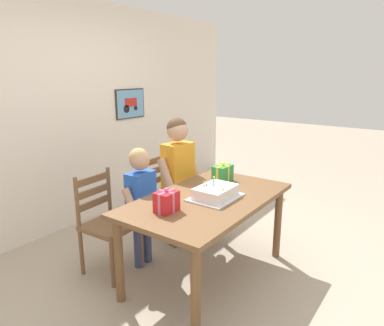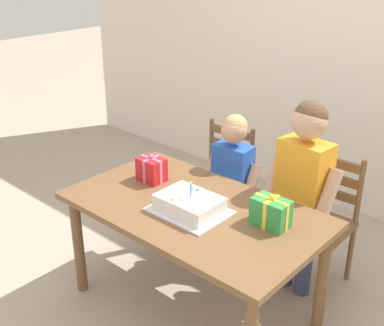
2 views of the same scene
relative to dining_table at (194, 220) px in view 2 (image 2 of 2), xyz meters
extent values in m
plane|color=tan|center=(0.00, 0.00, -0.66)|extent=(20.00, 20.00, 0.00)
cube|color=silver|center=(0.00, 1.95, 0.64)|extent=(6.40, 0.08, 2.60)
cube|color=brown|center=(0.00, 0.00, 0.08)|extent=(1.55, 0.90, 0.04)
cylinder|color=brown|center=(-0.70, -0.37, -0.30)|extent=(0.07, 0.07, 0.71)
cylinder|color=brown|center=(-0.70, 0.37, -0.30)|extent=(0.07, 0.07, 0.71)
cylinder|color=brown|center=(0.70, 0.37, -0.30)|extent=(0.07, 0.07, 0.71)
cube|color=silver|center=(0.02, -0.06, 0.10)|extent=(0.44, 0.34, 0.01)
cube|color=white|center=(0.02, -0.06, 0.15)|extent=(0.36, 0.26, 0.09)
cylinder|color=#33ADE5|center=(0.02, -0.05, 0.23)|extent=(0.01, 0.01, 0.07)
sphere|color=yellow|center=(0.02, -0.05, 0.28)|extent=(0.02, 0.02, 0.02)
sphere|color=purple|center=(-0.02, 0.00, 0.20)|extent=(0.01, 0.01, 0.01)
sphere|color=orange|center=(-0.02, -0.16, 0.20)|extent=(0.01, 0.01, 0.01)
sphere|color=blue|center=(0.01, 0.02, 0.20)|extent=(0.02, 0.02, 0.02)
sphere|color=yellow|center=(0.01, -0.13, 0.20)|extent=(0.01, 0.01, 0.01)
sphere|color=orange|center=(-0.03, 0.02, 0.20)|extent=(0.02, 0.02, 0.02)
cube|color=red|center=(-0.44, 0.08, 0.17)|extent=(0.17, 0.13, 0.16)
cube|color=#DB668E|center=(-0.44, 0.08, 0.17)|extent=(0.18, 0.02, 0.16)
cube|color=#DB668E|center=(-0.44, 0.08, 0.17)|extent=(0.02, 0.14, 0.16)
sphere|color=#DB668E|center=(-0.44, 0.08, 0.27)|extent=(0.04, 0.04, 0.04)
cube|color=#2D8E42|center=(0.46, 0.13, 0.18)|extent=(0.21, 0.13, 0.16)
cube|color=yellow|center=(0.46, 0.13, 0.18)|extent=(0.21, 0.02, 0.17)
cube|color=yellow|center=(0.46, 0.13, 0.18)|extent=(0.02, 0.13, 0.17)
sphere|color=yellow|center=(0.46, 0.13, 0.27)|extent=(0.04, 0.04, 0.04)
cube|color=brown|center=(-0.43, 0.76, -0.21)|extent=(0.45, 0.45, 0.04)
cylinder|color=brown|center=(-0.23, 0.58, -0.44)|extent=(0.04, 0.04, 0.43)
cylinder|color=brown|center=(-0.61, 0.55, -0.44)|extent=(0.04, 0.04, 0.43)
cylinder|color=brown|center=(-0.25, 0.96, -0.44)|extent=(0.04, 0.04, 0.43)
cylinder|color=brown|center=(-0.63, 0.93, -0.44)|extent=(0.04, 0.04, 0.43)
cylinder|color=brown|center=(-0.25, 0.96, 0.04)|extent=(0.04, 0.04, 0.45)
cylinder|color=brown|center=(-0.63, 0.93, 0.04)|extent=(0.04, 0.04, 0.45)
cube|color=brown|center=(-0.44, 0.95, -0.03)|extent=(0.36, 0.05, 0.06)
cube|color=brown|center=(-0.44, 0.95, 0.08)|extent=(0.36, 0.05, 0.06)
cube|color=brown|center=(-0.44, 0.95, 0.19)|extent=(0.36, 0.05, 0.06)
cube|color=brown|center=(0.43, 0.76, -0.21)|extent=(0.43, 0.43, 0.04)
cylinder|color=brown|center=(0.62, 0.57, -0.44)|extent=(0.04, 0.04, 0.43)
cylinder|color=brown|center=(0.24, 0.56, -0.44)|extent=(0.04, 0.04, 0.43)
cylinder|color=brown|center=(0.62, 0.95, -0.44)|extent=(0.04, 0.04, 0.43)
cylinder|color=brown|center=(0.24, 0.94, -0.44)|extent=(0.04, 0.04, 0.43)
cylinder|color=brown|center=(0.62, 0.95, 0.04)|extent=(0.04, 0.04, 0.45)
cylinder|color=brown|center=(0.24, 0.94, 0.04)|extent=(0.04, 0.04, 0.45)
cube|color=brown|center=(0.43, 0.95, -0.03)|extent=(0.36, 0.03, 0.06)
cube|color=brown|center=(0.43, 0.95, 0.08)|extent=(0.36, 0.03, 0.06)
cube|color=brown|center=(0.43, 0.95, 0.19)|extent=(0.36, 0.03, 0.06)
cylinder|color=#38426B|center=(0.45, 0.61, -0.40)|extent=(0.11, 0.11, 0.51)
cylinder|color=#38426B|center=(0.31, 0.62, -0.40)|extent=(0.11, 0.11, 0.51)
cube|color=orange|center=(0.38, 0.61, 0.14)|extent=(0.33, 0.22, 0.58)
cylinder|color=tan|center=(0.57, 0.56, 0.12)|extent=(0.11, 0.25, 0.39)
cylinder|color=tan|center=(0.18, 0.60, 0.12)|extent=(0.11, 0.25, 0.39)
sphere|color=tan|center=(0.38, 0.61, 0.56)|extent=(0.22, 0.22, 0.22)
sphere|color=brown|center=(0.38, 0.62, 0.59)|extent=(0.21, 0.21, 0.21)
cylinder|color=#38426B|center=(-0.12, 0.62, -0.45)|extent=(0.09, 0.09, 0.43)
cylinder|color=#38426B|center=(-0.23, 0.61, -0.45)|extent=(0.09, 0.09, 0.43)
cube|color=blue|center=(-0.17, 0.61, 0.01)|extent=(0.28, 0.18, 0.49)
cylinder|color=tan|center=(-0.01, 0.59, 0.00)|extent=(0.09, 0.21, 0.32)
cylinder|color=tan|center=(-0.34, 0.57, 0.00)|extent=(0.09, 0.21, 0.32)
sphere|color=tan|center=(-0.17, 0.61, 0.37)|extent=(0.18, 0.18, 0.18)
sphere|color=tan|center=(-0.18, 0.62, 0.39)|extent=(0.17, 0.17, 0.17)
camera|label=1|loc=(-2.36, -1.54, 1.13)|focal=32.81mm
camera|label=2|loc=(1.71, -1.94, 1.53)|focal=46.16mm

